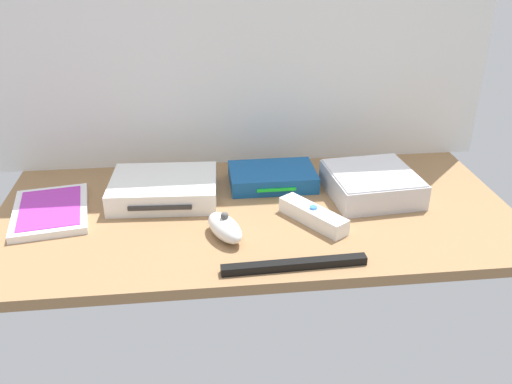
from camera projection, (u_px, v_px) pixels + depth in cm
name	position (u px, v px, depth cm)	size (l,w,h in cm)	color
ground_plane	(256.00, 215.00, 107.41)	(100.00, 48.00, 2.00)	#936D47
back_wall	(243.00, 19.00, 114.37)	(110.00, 1.20, 64.00)	white
game_console	(164.00, 188.00, 110.55)	(21.86, 17.40, 4.40)	white
mini_computer	(372.00, 184.00, 111.59)	(18.37, 18.37, 5.30)	silver
game_case	(51.00, 211.00, 105.13)	(16.50, 20.95, 1.56)	white
network_router	(272.00, 177.00, 116.61)	(18.08, 12.48, 3.40)	#145193
remote_wand	(313.00, 216.00, 101.99)	(11.29, 14.27, 3.40)	white
remote_nunchuk	(225.00, 228.00, 97.03)	(8.07, 10.93, 5.10)	white
sensor_bar	(294.00, 265.00, 89.07)	(24.00, 1.80, 1.40)	black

